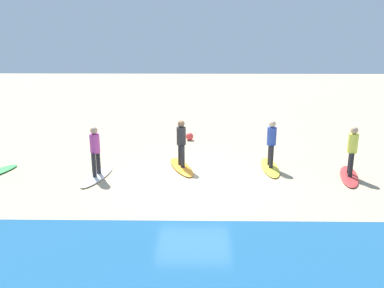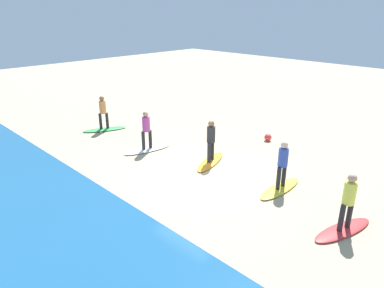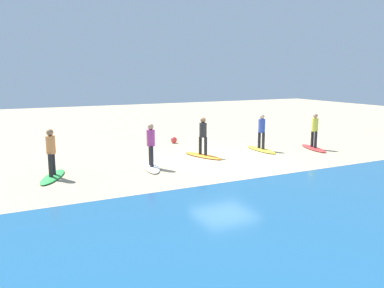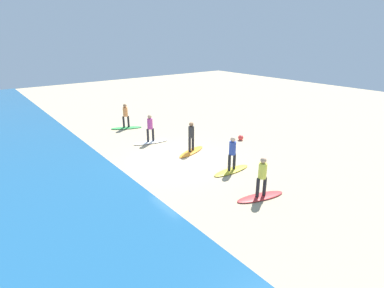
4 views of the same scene
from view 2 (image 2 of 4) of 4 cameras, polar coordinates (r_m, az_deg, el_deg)
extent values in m
plane|color=tan|center=(12.77, 1.10, -5.09)|extent=(60.00, 60.00, 0.00)
ellipsoid|color=red|center=(10.62, 23.27, -12.66)|extent=(1.08, 2.17, 0.09)
cylinder|color=#232328|center=(10.28, 23.07, -10.94)|extent=(0.14, 0.14, 0.78)
cylinder|color=#232328|center=(10.51, 24.15, -10.37)|extent=(0.14, 0.14, 0.78)
cylinder|color=#E0E04C|center=(10.07, 24.20, -7.25)|extent=(0.32, 0.32, 0.62)
sphere|color=tan|center=(9.88, 24.57, -5.05)|extent=(0.24, 0.24, 0.24)
ellipsoid|color=yellow|center=(12.15, 14.08, -7.01)|extent=(0.57, 2.10, 0.09)
cylinder|color=#232328|center=(11.83, 13.86, -5.42)|extent=(0.14, 0.14, 0.78)
cylinder|color=#232328|center=(12.08, 14.67, -4.92)|extent=(0.14, 0.14, 0.78)
cylinder|color=#334CAD|center=(11.67, 14.57, -2.09)|extent=(0.32, 0.32, 0.62)
sphere|color=beige|center=(11.51, 14.77, -0.12)|extent=(0.24, 0.24, 0.24)
ellipsoid|color=orange|center=(13.77, 3.01, -2.88)|extent=(1.20, 2.17, 0.09)
cylinder|color=#232328|center=(13.46, 2.78, -1.44)|extent=(0.14, 0.14, 0.78)
cylinder|color=#232328|center=(13.74, 3.31, -0.98)|extent=(0.14, 0.14, 0.78)
cylinder|color=#262628|center=(13.35, 3.11, 1.57)|extent=(0.32, 0.32, 0.62)
sphere|color=brown|center=(13.21, 3.14, 3.33)|extent=(0.24, 0.24, 0.24)
ellipsoid|color=white|center=(15.04, -7.25, -0.88)|extent=(0.99, 2.17, 0.09)
cylinder|color=#232328|center=(14.82, -7.89, 0.55)|extent=(0.14, 0.14, 0.78)
cylinder|color=#232328|center=(14.95, -6.78, 0.79)|extent=(0.14, 0.14, 0.78)
cylinder|color=#B74293|center=(14.66, -7.46, 3.23)|extent=(0.32, 0.32, 0.62)
sphere|color=tan|center=(14.53, -7.54, 4.85)|extent=(0.24, 0.24, 0.24)
ellipsoid|color=green|center=(17.94, -13.98, 2.33)|extent=(1.37, 2.15, 0.09)
cylinder|color=#232328|center=(17.79, -14.61, 3.59)|extent=(0.14, 0.14, 0.78)
cylinder|color=#232328|center=(17.83, -13.59, 3.71)|extent=(0.14, 0.14, 0.78)
cylinder|color=#E58C4C|center=(17.62, -14.30, 5.82)|extent=(0.32, 0.32, 0.62)
sphere|color=#9E704C|center=(17.51, -14.43, 7.17)|extent=(0.24, 0.24, 0.24)
sphere|color=#E53838|center=(16.34, 12.21, 1.06)|extent=(0.33, 0.33, 0.33)
camera|label=1|loc=(8.85, -72.31, 1.14)|focal=38.19mm
camera|label=3|loc=(17.20, -62.86, 2.83)|focal=36.65mm
camera|label=4|loc=(3.96, 134.62, -9.03)|focal=28.27mm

